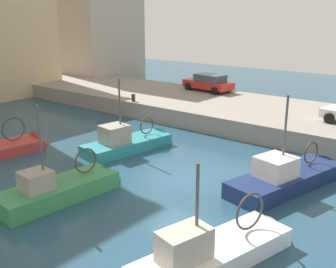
{
  "coord_description": "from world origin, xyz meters",
  "views": [
    {
      "loc": [
        -13.94,
        -10.55,
        7.35
      ],
      "look_at": [
        2.27,
        2.56,
        1.2
      ],
      "focal_mm": 42.9,
      "sensor_mm": 36.0,
      "label": 1
    }
  ],
  "objects_px": {
    "fishing_boat_teal": "(132,146)",
    "fishing_boat_white": "(220,257)",
    "mooring_bollard_mid": "(133,98)",
    "parked_car_red": "(209,83)",
    "fishing_boat_navy": "(290,183)",
    "fishing_boat_green": "(66,194)"
  },
  "relations": [
    {
      "from": "fishing_boat_teal",
      "to": "fishing_boat_white",
      "type": "distance_m",
      "value": 11.6
    },
    {
      "from": "fishing_boat_green",
      "to": "parked_car_red",
      "type": "height_order",
      "value": "fishing_boat_green"
    },
    {
      "from": "fishing_boat_teal",
      "to": "fishing_boat_white",
      "type": "relative_size",
      "value": 0.95
    },
    {
      "from": "fishing_boat_teal",
      "to": "mooring_bollard_mid",
      "type": "bearing_deg",
      "value": 42.87
    },
    {
      "from": "fishing_boat_navy",
      "to": "parked_car_red",
      "type": "xyz_separation_m",
      "value": [
        11.99,
        12.36,
        1.8
      ]
    },
    {
      "from": "fishing_boat_white",
      "to": "parked_car_red",
      "type": "xyz_separation_m",
      "value": [
        18.92,
        12.98,
        1.8
      ]
    },
    {
      "from": "fishing_boat_navy",
      "to": "mooring_bollard_mid",
      "type": "distance_m",
      "value": 15.2
    },
    {
      "from": "fishing_boat_navy",
      "to": "mooring_bollard_mid",
      "type": "height_order",
      "value": "fishing_boat_navy"
    },
    {
      "from": "fishing_boat_green",
      "to": "fishing_boat_teal",
      "type": "bearing_deg",
      "value": 19.45
    },
    {
      "from": "fishing_boat_teal",
      "to": "fishing_boat_navy",
      "type": "relative_size",
      "value": 0.87
    },
    {
      "from": "fishing_boat_teal",
      "to": "fishing_boat_green",
      "type": "bearing_deg",
      "value": -160.55
    },
    {
      "from": "fishing_boat_green",
      "to": "fishing_boat_navy",
      "type": "height_order",
      "value": "fishing_boat_navy"
    },
    {
      "from": "fishing_boat_teal",
      "to": "mooring_bollard_mid",
      "type": "distance_m",
      "value": 7.72
    },
    {
      "from": "mooring_bollard_mid",
      "to": "fishing_boat_green",
      "type": "bearing_deg",
      "value": -148.12
    },
    {
      "from": "parked_car_red",
      "to": "mooring_bollard_mid",
      "type": "height_order",
      "value": "parked_car_red"
    },
    {
      "from": "fishing_boat_white",
      "to": "fishing_boat_navy",
      "type": "relative_size",
      "value": 0.91
    },
    {
      "from": "fishing_boat_teal",
      "to": "fishing_boat_green",
      "type": "relative_size",
      "value": 1.04
    },
    {
      "from": "fishing_boat_navy",
      "to": "mooring_bollard_mid",
      "type": "bearing_deg",
      "value": 71.3
    },
    {
      "from": "fishing_boat_navy",
      "to": "parked_car_red",
      "type": "relative_size",
      "value": 1.57
    },
    {
      "from": "fishing_boat_teal",
      "to": "parked_car_red",
      "type": "bearing_deg",
      "value": 14.08
    },
    {
      "from": "fishing_boat_teal",
      "to": "mooring_bollard_mid",
      "type": "height_order",
      "value": "fishing_boat_teal"
    },
    {
      "from": "fishing_boat_teal",
      "to": "fishing_boat_navy",
      "type": "distance_m",
      "value": 9.2
    }
  ]
}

